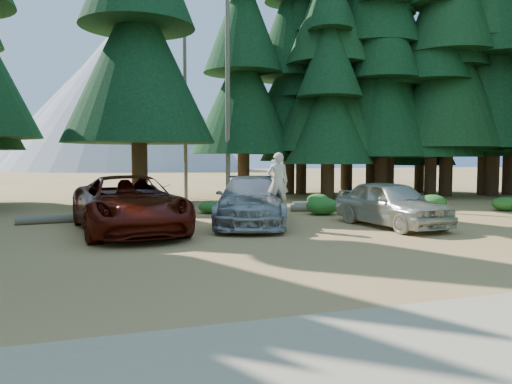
% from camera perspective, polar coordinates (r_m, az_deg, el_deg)
% --- Properties ---
extents(ground, '(160.00, 160.00, 0.00)m').
position_cam_1_polar(ground, '(12.95, 10.03, -6.20)').
color(ground, '#A37345').
rests_on(ground, ground).
extents(forest_belt_north, '(36.00, 7.00, 22.00)m').
position_cam_1_polar(forest_belt_north, '(27.01, -5.12, -0.84)').
color(forest_belt_north, black).
rests_on(forest_belt_north, ground).
extents(snag_front, '(0.24, 0.24, 12.00)m').
position_cam_1_polar(snag_front, '(26.88, -3.26, 11.97)').
color(snag_front, '#645B50').
rests_on(snag_front, ground).
extents(snag_back, '(0.20, 0.20, 10.00)m').
position_cam_1_polar(snag_back, '(27.79, -8.10, 9.60)').
color(snag_back, '#645B50').
rests_on(snag_back, ground).
extents(mountain_peak, '(48.00, 50.00, 28.00)m').
position_cam_1_polar(mountain_peak, '(100.07, -16.25, 9.85)').
color(mountain_peak, '#9B9DA4').
rests_on(mountain_peak, ground).
extents(red_pickup, '(3.49, 6.46, 1.72)m').
position_cam_1_polar(red_pickup, '(15.61, -14.35, -1.33)').
color(red_pickup, '#500F06').
rests_on(red_pickup, ground).
extents(silver_minivan_center, '(3.97, 6.03, 1.62)m').
position_cam_1_polar(silver_minivan_center, '(16.80, -0.56, -1.01)').
color(silver_minivan_center, '#999CA1').
rests_on(silver_minivan_center, ground).
extents(silver_minivan_right, '(2.24, 4.64, 1.53)m').
position_cam_1_polar(silver_minivan_right, '(16.88, 15.20, -1.29)').
color(silver_minivan_right, beige).
rests_on(silver_minivan_right, ground).
extents(frisbee_player, '(0.76, 0.59, 1.83)m').
position_cam_1_polar(frisbee_player, '(15.82, 2.51, 1.23)').
color(frisbee_player, beige).
rests_on(frisbee_player, ground).
extents(log_left, '(3.98, 0.74, 0.28)m').
position_cam_1_polar(log_left, '(18.63, -19.75, -2.82)').
color(log_left, '#645B50').
rests_on(log_left, ground).
extents(log_mid, '(3.13, 0.40, 0.26)m').
position_cam_1_polar(log_mid, '(23.24, 7.90, -1.33)').
color(log_mid, '#645B50').
rests_on(log_mid, ground).
extents(log_right, '(4.29, 1.70, 0.28)m').
position_cam_1_polar(log_right, '(21.23, 9.96, -1.83)').
color(log_right, '#645B50').
rests_on(log_right, ground).
extents(shrub_far_left, '(1.09, 1.09, 0.60)m').
position_cam_1_polar(shrub_far_left, '(20.54, -14.40, -1.64)').
color(shrub_far_left, '#28651E').
rests_on(shrub_far_left, ground).
extents(shrub_left, '(0.91, 0.91, 0.50)m').
position_cam_1_polar(shrub_left, '(20.34, -5.34, -1.73)').
color(shrub_left, '#28651E').
rests_on(shrub_left, ground).
extents(shrub_center_left, '(0.96, 0.96, 0.53)m').
position_cam_1_polar(shrub_center_left, '(18.82, 0.46, -2.14)').
color(shrub_center_left, '#28651E').
rests_on(shrub_center_left, ground).
extents(shrub_center_right, '(1.03, 1.03, 0.57)m').
position_cam_1_polar(shrub_center_right, '(23.55, 7.09, -0.88)').
color(shrub_center_right, '#28651E').
rests_on(shrub_center_right, ground).
extents(shrub_right, '(1.26, 1.26, 0.70)m').
position_cam_1_polar(shrub_right, '(19.92, 7.56, -1.59)').
color(shrub_right, '#28651E').
rests_on(shrub_right, ground).
extents(shrub_far_right, '(1.19, 1.19, 0.65)m').
position_cam_1_polar(shrub_far_right, '(22.99, 19.52, -1.09)').
color(shrub_far_right, '#28651E').
rests_on(shrub_far_right, ground).
extents(shrub_edge_east, '(1.06, 1.06, 0.58)m').
position_cam_1_polar(shrub_edge_east, '(23.64, 26.58, -1.24)').
color(shrub_edge_east, '#28651E').
rests_on(shrub_edge_east, ground).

